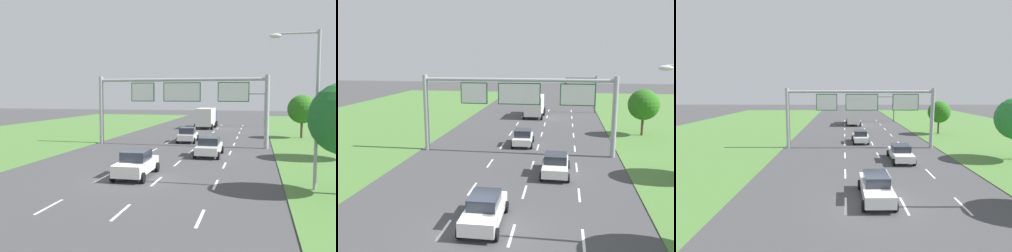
% 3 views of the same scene
% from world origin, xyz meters
% --- Properties ---
extents(ground_plane, '(200.00, 200.00, 0.00)m').
position_xyz_m(ground_plane, '(0.00, 0.00, 0.00)').
color(ground_plane, '#424244').
extents(lane_dashes_inner_left, '(0.14, 62.40, 0.01)m').
position_xyz_m(lane_dashes_inner_left, '(-1.75, 12.00, 0.00)').
color(lane_dashes_inner_left, white).
rests_on(lane_dashes_inner_left, ground_plane).
extents(lane_dashes_inner_right, '(0.14, 62.40, 0.01)m').
position_xyz_m(lane_dashes_inner_right, '(1.75, 12.00, 0.00)').
color(lane_dashes_inner_right, white).
rests_on(lane_dashes_inner_right, ground_plane).
extents(lane_dashes_slip, '(0.14, 62.40, 0.01)m').
position_xyz_m(lane_dashes_slip, '(5.25, 12.00, 0.00)').
color(lane_dashes_slip, white).
rests_on(lane_dashes_slip, ground_plane).
extents(car_near_red, '(2.13, 4.10, 1.59)m').
position_xyz_m(car_near_red, '(0.23, 18.64, 0.80)').
color(car_near_red, white).
rests_on(car_near_red, ground_plane).
extents(car_lead_silver, '(2.12, 4.45, 1.57)m').
position_xyz_m(car_lead_silver, '(3.63, 9.96, 0.78)').
color(car_lead_silver, white).
rests_on(car_lead_silver, ground_plane).
extents(car_mid_lane, '(2.10, 4.48, 1.65)m').
position_xyz_m(car_mid_lane, '(0.16, 1.01, 0.82)').
color(car_mid_lane, white).
rests_on(car_mid_lane, ground_plane).
extents(box_truck, '(2.79, 7.38, 3.07)m').
position_xyz_m(box_truck, '(-0.02, 36.12, 1.67)').
color(box_truck, navy).
rests_on(box_truck, ground_plane).
extents(sign_gantry, '(17.24, 0.44, 7.00)m').
position_xyz_m(sign_gantry, '(0.26, 15.48, 4.93)').
color(sign_gantry, '#9EA0A5').
rests_on(sign_gantry, ground_plane).
extents(traffic_light_mast, '(4.76, 0.49, 5.60)m').
position_xyz_m(traffic_light_mast, '(6.82, 40.70, 3.87)').
color(traffic_light_mast, '#47494F').
rests_on(traffic_light_mast, ground_plane).
extents(roadside_tree_far, '(3.33, 3.33, 5.11)m').
position_xyz_m(roadside_tree_far, '(12.62, 24.92, 3.43)').
color(roadside_tree_far, '#513823').
rests_on(roadside_tree_far, ground_plane).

